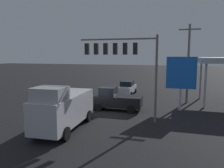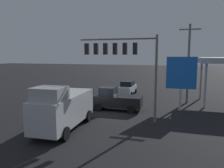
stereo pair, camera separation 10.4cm
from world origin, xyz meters
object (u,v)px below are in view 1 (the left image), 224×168
sedan_far (82,98)px  pickup_parked (115,99)px  delivery_truck (63,108)px  price_sign (181,74)px  traffic_signal_assembly (122,55)px  sedan_waiting (127,88)px  utility_pole (188,62)px

sedan_far → pickup_parked: size_ratio=0.85×
delivery_truck → sedan_far: size_ratio=1.56×
price_sign → delivery_truck: 12.37m
traffic_signal_assembly → price_sign: bearing=-136.9°
sedan_far → price_sign: bearing=-173.8°
sedan_waiting → sedan_far: size_ratio=1.01×
traffic_signal_assembly → sedan_waiting: bearing=-79.8°
utility_pole → price_sign: (0.81, 3.96, -1.12)m
pickup_parked → sedan_far: bearing=-6.1°
traffic_signal_assembly → delivery_truck: 6.63m
traffic_signal_assembly → utility_pole: size_ratio=0.80×
delivery_truck → sedan_far: bearing=-169.3°
delivery_truck → pickup_parked: (-2.17, -6.92, -0.58)m
delivery_truck → sedan_waiting: (-1.41, -16.15, -0.74)m
sedan_far → traffic_signal_assembly: bearing=146.4°
price_sign → pickup_parked: 7.20m
price_sign → sedan_far: 10.83m
traffic_signal_assembly → sedan_far: traffic_signal_assembly is taller
pickup_parked → delivery_truck: bearing=71.8°
sedan_waiting → pickup_parked: (-0.77, 9.23, 0.16)m
price_sign → sedan_far: price_sign is taller
pickup_parked → traffic_signal_assembly: bearing=114.3°
utility_pole → delivery_truck: utility_pole is taller
traffic_signal_assembly → sedan_far: (5.33, -3.42, -4.75)m
utility_pole → price_sign: size_ratio=1.67×
sedan_far → pickup_parked: 3.91m
utility_pole → pickup_parked: (7.29, 5.63, -3.77)m
delivery_truck → pickup_parked: 7.28m
utility_pole → sedan_waiting: (8.05, -3.60, -3.93)m
utility_pole → delivery_truck: bearing=53.0°
price_sign → pickup_parked: size_ratio=1.06×
price_sign → sedan_waiting: bearing=-46.2°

